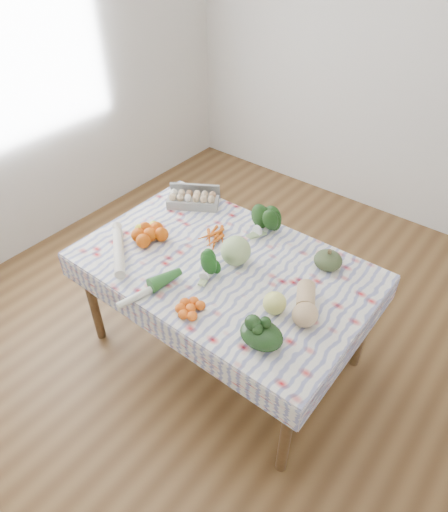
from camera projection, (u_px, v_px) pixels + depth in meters
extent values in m
plane|color=brown|center=(224.00, 349.00, 3.09)|extent=(4.50, 4.50, 0.00)
cube|color=silver|center=(403.00, 54.00, 3.55)|extent=(4.00, 0.04, 2.80)
cube|color=brown|center=(224.00, 268.00, 2.63)|extent=(1.60, 1.00, 0.04)
cylinder|color=brown|center=(93.00, 300.00, 2.95)|extent=(0.06, 0.06, 0.71)
cylinder|color=brown|center=(286.00, 432.00, 2.25)|extent=(0.06, 0.06, 0.71)
cylinder|color=brown|center=(184.00, 235.00, 3.48)|extent=(0.06, 0.06, 0.71)
cylinder|color=brown|center=(364.00, 326.00, 2.78)|extent=(0.06, 0.06, 0.71)
cube|color=white|center=(224.00, 265.00, 2.61)|extent=(1.66, 1.06, 0.01)
cube|color=#9A9A95|center=(193.00, 200.00, 3.03)|extent=(0.36, 0.29, 0.09)
cube|color=#D55911|center=(219.00, 237.00, 2.77)|extent=(0.20, 0.19, 0.03)
ellipsoid|color=#173A12|center=(264.00, 222.00, 2.78)|extent=(0.21, 0.19, 0.16)
ellipsoid|color=#404F2B|center=(328.00, 260.00, 2.55)|extent=(0.21, 0.21, 0.10)
sphere|color=#A9CB7E|center=(236.00, 251.00, 2.56)|extent=(0.22, 0.22, 0.17)
ellipsoid|color=tan|center=(306.00, 303.00, 2.28)|extent=(0.24, 0.30, 0.13)
cube|color=#D85109|center=(150.00, 234.00, 2.74)|extent=(0.35, 0.35, 0.09)
ellipsoid|color=#195117|center=(207.00, 269.00, 2.49)|extent=(0.18, 0.18, 0.10)
cube|color=orange|center=(191.00, 308.00, 2.30)|extent=(0.21, 0.21, 0.06)
sphere|color=#EFF273|center=(275.00, 303.00, 2.28)|extent=(0.16, 0.16, 0.12)
ellipsoid|color=black|center=(261.00, 335.00, 2.14)|extent=(0.27, 0.25, 0.10)
cylinder|color=silver|center=(119.00, 252.00, 2.64)|extent=(0.36, 0.32, 0.06)
cylinder|color=white|center=(149.00, 290.00, 2.41)|extent=(0.12, 0.38, 0.04)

